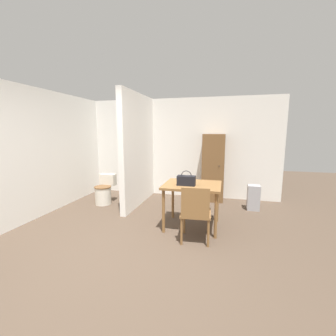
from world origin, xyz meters
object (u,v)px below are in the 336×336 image
Objects in this scene: wooden_cabinet at (213,168)px; handbag at (186,180)px; wooden_chair at (196,212)px; space_heater at (253,198)px; dining_table at (192,189)px; toilet at (104,191)px.

handbag is at bearing -100.98° from wooden_cabinet.
wooden_chair reaches higher than space_heater.
dining_table reaches higher than toilet.
dining_table is 2.36m from toilet.
space_heater is at bearing 46.68° from handbag.
wooden_chair reaches higher than toilet.
dining_table is 0.23m from handbag.
dining_table is 3.19× the size of handbag.
wooden_chair reaches higher than dining_table.
wooden_chair is 2.69m from toilet.
handbag is at bearing -126.48° from dining_table.
wooden_cabinet is (0.13, 2.23, 0.32)m from wooden_chair.
toilet is 2.65m from wooden_cabinet.
toilet reaches higher than space_heater.
wooden_chair is at bearing -76.39° from dining_table.
space_heater is (1.24, 1.32, -0.59)m from handbag.
dining_table is 1.71m from space_heater.
wooden_cabinet reaches higher than wooden_chair.
wooden_cabinet is at bearing 79.02° from handbag.
handbag is (2.10, -0.93, 0.57)m from toilet.
handbag is 1.84m from wooden_cabinet.
toilet is (-2.32, 1.36, -0.20)m from wooden_chair.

